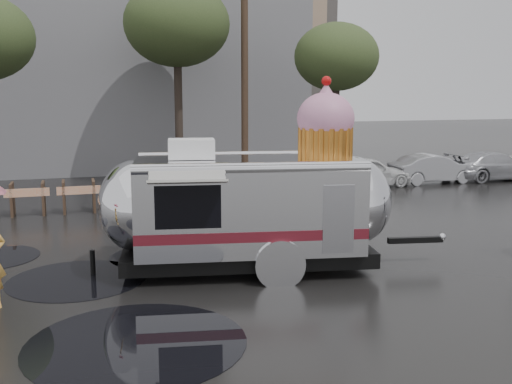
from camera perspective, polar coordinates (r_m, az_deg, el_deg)
name	(u,v)px	position (r m, az deg, el deg)	size (l,w,h in m)	color
ground	(326,306)	(10.82, 6.65, -10.76)	(120.00, 120.00, 0.00)	black
puddles	(110,284)	(12.26, -13.77, -8.49)	(7.25, 8.53, 0.01)	black
grey_building	(71,37)	(33.39, -17.19, 13.88)	(22.00, 12.00, 13.00)	slate
utility_pole	(245,69)	(24.22, -1.09, 11.63)	(1.60, 0.28, 9.00)	#473323
tree_mid	(177,25)	(24.76, -7.55, 15.50)	(4.20, 4.20, 8.03)	#382D26
tree_right	(336,58)	(24.50, 7.66, 12.55)	(3.36, 3.36, 6.42)	#382D26
barricade_row	(28,198)	(19.57, -20.90, -0.55)	(4.30, 0.80, 1.00)	#473323
parked_cars	(470,164)	(26.73, 19.72, 2.50)	(13.20, 1.90, 1.50)	silver
airstream_trailer	(251,202)	(12.55, -0.43, -0.96)	(7.61, 3.38, 4.14)	silver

